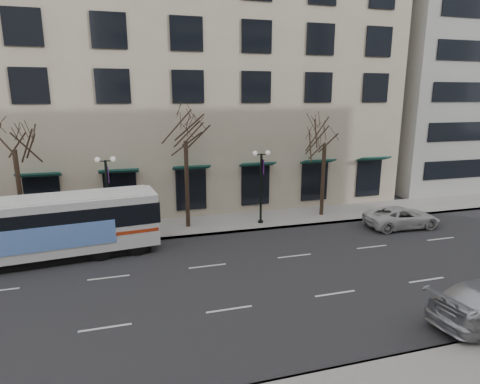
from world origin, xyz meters
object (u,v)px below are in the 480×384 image
object	(u,v)px
white_pickup	(402,217)
tree_far_right	(325,130)
lamp_post_right	(261,184)
lamp_post_left	(108,193)
tree_far_left	(12,133)
tree_far_mid	(185,126)
city_bus	(37,227)

from	to	relation	value
white_pickup	tree_far_right	bearing A→B (deg)	49.65
lamp_post_right	lamp_post_left	bearing A→B (deg)	180.00
tree_far_left	tree_far_right	size ratio (longest dim) A/B	1.03
tree_far_mid	tree_far_right	distance (m)	10.01
tree_far_left	tree_far_mid	distance (m)	10.00
tree_far_mid	lamp_post_right	bearing A→B (deg)	-6.83
white_pickup	city_bus	bearing A→B (deg)	91.04
tree_far_left	lamp_post_left	size ratio (longest dim) A/B	1.60
tree_far_right	tree_far_left	bearing A→B (deg)	180.00
city_bus	white_pickup	xyz separation A→B (m)	(22.73, -0.60, -1.20)
tree_far_mid	tree_far_right	bearing A→B (deg)	-0.00
tree_far_left	lamp_post_left	xyz separation A→B (m)	(5.01, -0.60, -3.75)
tree_far_left	city_bus	world-z (taller)	tree_far_left
tree_far_right	lamp_post_right	bearing A→B (deg)	-173.15
tree_far_mid	city_bus	world-z (taller)	tree_far_mid
lamp_post_left	lamp_post_right	bearing A→B (deg)	0.00
tree_far_left	white_pickup	distance (m)	25.13
tree_far_left	tree_far_mid	bearing A→B (deg)	0.00
tree_far_left	lamp_post_right	bearing A→B (deg)	-2.29
lamp_post_left	white_pickup	distance (m)	19.49
lamp_post_left	city_bus	bearing A→B (deg)	-144.30
tree_far_mid	lamp_post_left	world-z (taller)	tree_far_mid
lamp_post_right	white_pickup	world-z (taller)	lamp_post_right
tree_far_left	tree_far_right	xyz separation A→B (m)	(20.00, 0.00, -0.28)
tree_far_mid	city_bus	size ratio (longest dim) A/B	0.65
tree_far_left	lamp_post_right	xyz separation A→B (m)	(15.01, -0.60, -3.75)
tree_far_mid	lamp_post_right	distance (m)	6.41
city_bus	tree_far_right	bearing A→B (deg)	3.47
lamp_post_left	city_bus	distance (m)	4.60
lamp_post_left	white_pickup	xyz separation A→B (m)	(19.09, -3.21, -2.24)
city_bus	white_pickup	distance (m)	22.77
tree_far_mid	white_pickup	xyz separation A→B (m)	(14.10, -3.81, -6.20)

